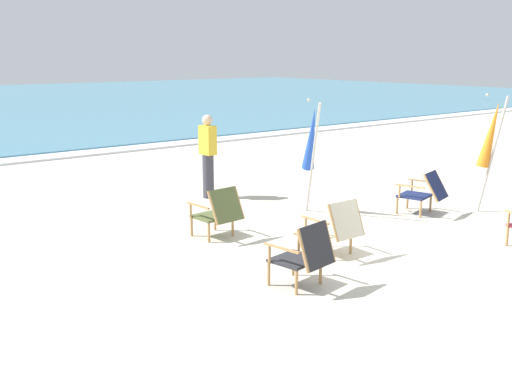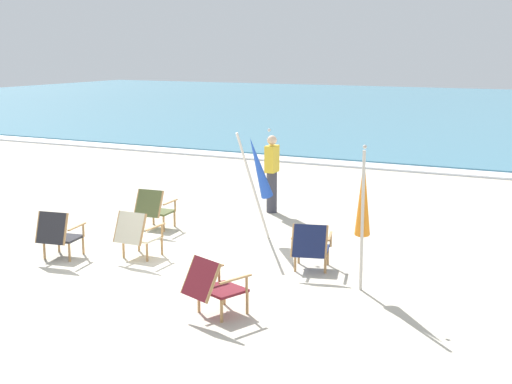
{
  "view_description": "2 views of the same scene",
  "coord_description": "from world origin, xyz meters",
  "px_view_note": "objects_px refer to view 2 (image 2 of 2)",
  "views": [
    {
      "loc": [
        -6.72,
        -5.5,
        2.75
      ],
      "look_at": [
        -0.87,
        2.0,
        0.56
      ],
      "focal_mm": 42.0,
      "sensor_mm": 36.0,
      "label": 1
    },
    {
      "loc": [
        5.82,
        -9.14,
        3.42
      ],
      "look_at": [
        0.27,
        2.03,
        0.88
      ],
      "focal_mm": 50.0,
      "sensor_mm": 36.0,
      "label": 2
    }
  ],
  "objects_px": {
    "beach_chair_back_right": "(213,285)",
    "umbrella_furled_blue": "(258,168)",
    "beach_chair_far_center": "(58,234)",
    "beach_chair_front_right": "(137,233)",
    "person_near_chairs": "(272,173)",
    "umbrella_furled_orange": "(363,198)",
    "beach_chair_mid_center": "(311,245)",
    "beach_chair_front_left": "(154,208)"
  },
  "relations": [
    {
      "from": "beach_chair_front_right",
      "to": "umbrella_furled_orange",
      "type": "xyz_separation_m",
      "value": [
        3.81,
        0.06,
        0.95
      ]
    },
    {
      "from": "beach_chair_far_center",
      "to": "umbrella_furled_orange",
      "type": "relative_size",
      "value": 0.39
    },
    {
      "from": "umbrella_furled_orange",
      "to": "beach_chair_front_right",
      "type": "bearing_deg",
      "value": -179.16
    },
    {
      "from": "beach_chair_mid_center",
      "to": "umbrella_furled_orange",
      "type": "relative_size",
      "value": 0.43
    },
    {
      "from": "beach_chair_far_center",
      "to": "beach_chair_mid_center",
      "type": "height_order",
      "value": "beach_chair_far_center"
    },
    {
      "from": "person_near_chairs",
      "to": "beach_chair_back_right",
      "type": "bearing_deg",
      "value": -72.04
    },
    {
      "from": "beach_chair_mid_center",
      "to": "person_near_chairs",
      "type": "bearing_deg",
      "value": 123.7
    },
    {
      "from": "person_near_chairs",
      "to": "umbrella_furled_orange",
      "type": "bearing_deg",
      "value": -50.59
    },
    {
      "from": "beach_chair_front_left",
      "to": "beach_chair_mid_center",
      "type": "xyz_separation_m",
      "value": [
        3.63,
        -1.06,
        -0.01
      ]
    },
    {
      "from": "beach_chair_front_right",
      "to": "person_near_chairs",
      "type": "distance_m",
      "value": 4.09
    },
    {
      "from": "beach_chair_front_right",
      "to": "person_near_chairs",
      "type": "xyz_separation_m",
      "value": [
        0.55,
        4.03,
        0.41
      ]
    },
    {
      "from": "beach_chair_mid_center",
      "to": "umbrella_furled_blue",
      "type": "distance_m",
      "value": 2.18
    },
    {
      "from": "beach_chair_mid_center",
      "to": "umbrella_furled_blue",
      "type": "height_order",
      "value": "umbrella_furled_blue"
    },
    {
      "from": "beach_chair_back_right",
      "to": "person_near_chairs",
      "type": "xyz_separation_m",
      "value": [
        -1.85,
        5.7,
        0.41
      ]
    },
    {
      "from": "umbrella_furled_blue",
      "to": "beach_chair_far_center",
      "type": "bearing_deg",
      "value": -134.17
    },
    {
      "from": "beach_chair_front_left",
      "to": "umbrella_furled_blue",
      "type": "distance_m",
      "value": 2.29
    },
    {
      "from": "beach_chair_back_right",
      "to": "umbrella_furled_orange",
      "type": "height_order",
      "value": "umbrella_furled_orange"
    },
    {
      "from": "beach_chair_front_right",
      "to": "person_near_chairs",
      "type": "relative_size",
      "value": 0.5
    },
    {
      "from": "person_near_chairs",
      "to": "beach_chair_front_left",
      "type": "bearing_deg",
      "value": -120.27
    },
    {
      "from": "beach_chair_far_center",
      "to": "umbrella_furled_blue",
      "type": "xyz_separation_m",
      "value": [
        2.42,
        2.49,
        0.88
      ]
    },
    {
      "from": "beach_chair_back_right",
      "to": "umbrella_furled_blue",
      "type": "height_order",
      "value": "umbrella_furled_blue"
    },
    {
      "from": "beach_chair_front_right",
      "to": "umbrella_furled_orange",
      "type": "height_order",
      "value": "umbrella_furled_orange"
    },
    {
      "from": "beach_chair_front_left",
      "to": "beach_chair_front_right",
      "type": "xyz_separation_m",
      "value": [
        0.82,
        -1.69,
        0.0
      ]
    },
    {
      "from": "beach_chair_front_left",
      "to": "beach_chair_back_right",
      "type": "distance_m",
      "value": 4.64
    },
    {
      "from": "umbrella_furled_blue",
      "to": "person_near_chairs",
      "type": "distance_m",
      "value": 2.3
    },
    {
      "from": "beach_chair_front_right",
      "to": "umbrella_furled_blue",
      "type": "height_order",
      "value": "umbrella_furled_blue"
    },
    {
      "from": "beach_chair_mid_center",
      "to": "person_near_chairs",
      "type": "relative_size",
      "value": 0.55
    },
    {
      "from": "beach_chair_far_center",
      "to": "beach_chair_back_right",
      "type": "distance_m",
      "value": 3.69
    },
    {
      "from": "beach_chair_front_left",
      "to": "umbrella_furled_orange",
      "type": "distance_m",
      "value": 5.0
    },
    {
      "from": "beach_chair_front_left",
      "to": "beach_chair_far_center",
      "type": "relative_size",
      "value": 0.98
    },
    {
      "from": "beach_chair_front_right",
      "to": "beach_chair_mid_center",
      "type": "relative_size",
      "value": 0.9
    },
    {
      "from": "beach_chair_far_center",
      "to": "person_near_chairs",
      "type": "xyz_separation_m",
      "value": [
        1.68,
        4.62,
        0.41
      ]
    },
    {
      "from": "beach_chair_far_center",
      "to": "beach_chair_back_right",
      "type": "relative_size",
      "value": 0.91
    },
    {
      "from": "beach_chair_front_left",
      "to": "umbrella_furled_orange",
      "type": "xyz_separation_m",
      "value": [
        4.63,
        -1.63,
        0.95
      ]
    },
    {
      "from": "beach_chair_far_center",
      "to": "beach_chair_front_right",
      "type": "distance_m",
      "value": 1.28
    },
    {
      "from": "beach_chair_far_center",
      "to": "beach_chair_front_right",
      "type": "height_order",
      "value": "beach_chair_far_center"
    },
    {
      "from": "beach_chair_front_right",
      "to": "person_near_chairs",
      "type": "bearing_deg",
      "value": 82.29
    },
    {
      "from": "beach_chair_far_center",
      "to": "umbrella_furled_blue",
      "type": "relative_size",
      "value": 0.41
    },
    {
      "from": "beach_chair_far_center",
      "to": "beach_chair_mid_center",
      "type": "bearing_deg",
      "value": 17.22
    },
    {
      "from": "beach_chair_front_right",
      "to": "beach_chair_mid_center",
      "type": "bearing_deg",
      "value": 12.67
    },
    {
      "from": "umbrella_furled_blue",
      "to": "umbrella_furled_orange",
      "type": "bearing_deg",
      "value": -36.12
    },
    {
      "from": "beach_chair_front_left",
      "to": "umbrella_furled_blue",
      "type": "height_order",
      "value": "umbrella_furled_blue"
    }
  ]
}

